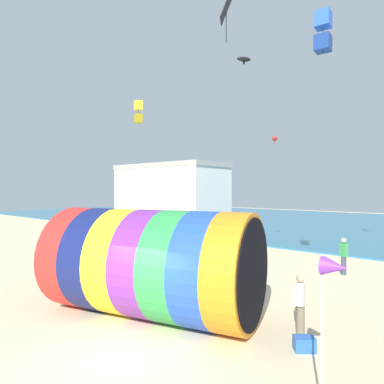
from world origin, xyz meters
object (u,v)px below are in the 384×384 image
(kite_handler, at_px, (300,303))
(beach_flag, at_px, (333,274))
(kite_red_parafoil, at_px, (275,139))
(kite_black_diamond, at_px, (226,8))
(kite_blue_box, at_px, (323,32))
(kite_yellow_box, at_px, (138,112))
(giant_inflatable_tube, at_px, (152,263))
(bystander_near_water, at_px, (344,256))
(kite_black_parafoil, at_px, (244,59))
(cooler_box, at_px, (304,344))

(kite_handler, distance_m, beach_flag, 3.96)
(kite_red_parafoil, bearing_deg, kite_black_diamond, -74.04)
(kite_black_diamond, distance_m, beach_flag, 11.82)
(kite_handler, relative_size, kite_black_diamond, 0.85)
(kite_black_diamond, xyz_separation_m, kite_blue_box, (3.39, 1.38, -1.50))
(kite_red_parafoil, relative_size, kite_yellow_box, 0.90)
(giant_inflatable_tube, relative_size, kite_black_diamond, 3.71)
(kite_blue_box, distance_m, bystander_near_water, 10.08)
(kite_blue_box, height_order, bystander_near_water, kite_blue_box)
(kite_black_diamond, distance_m, kite_yellow_box, 6.72)
(kite_handler, height_order, bystander_near_water, bystander_near_water)
(kite_red_parafoil, bearing_deg, beach_flag, -59.49)
(kite_yellow_box, distance_m, kite_black_parafoil, 9.49)
(giant_inflatable_tube, height_order, kite_black_parafoil, kite_black_parafoil)
(giant_inflatable_tube, distance_m, cooler_box, 5.02)
(bystander_near_water, bearing_deg, kite_yellow_box, -147.95)
(kite_blue_box, bearing_deg, kite_yellow_box, -173.65)
(kite_yellow_box, relative_size, kite_blue_box, 0.78)
(kite_black_diamond, bearing_deg, cooler_box, -33.59)
(kite_yellow_box, bearing_deg, beach_flag, -24.88)
(kite_black_parafoil, height_order, cooler_box, kite_black_parafoil)
(beach_flag, relative_size, cooler_box, 5.57)
(kite_black_parafoil, relative_size, cooler_box, 1.97)
(bystander_near_water, bearing_deg, beach_flag, -74.26)
(kite_black_diamond, relative_size, kite_blue_box, 1.28)
(kite_black_diamond, relative_size, beach_flag, 0.69)
(beach_flag, bearing_deg, giant_inflatable_tube, 168.78)
(bystander_near_water, bearing_deg, kite_red_parafoil, 145.80)
(kite_blue_box, relative_size, beach_flag, 0.54)
(kite_red_parafoil, xyz_separation_m, cooler_box, (7.25, -12.58, -7.31))
(giant_inflatable_tube, xyz_separation_m, kite_blue_box, (3.56, 5.27, 8.23))
(beach_flag, bearing_deg, kite_blue_box, 111.24)
(kite_handler, bearing_deg, cooler_box, -61.59)
(kite_handler, distance_m, kite_black_diamond, 11.51)
(kite_handler, distance_m, kite_red_parafoil, 15.01)
(kite_black_diamond, height_order, beach_flag, kite_black_diamond)
(kite_handler, bearing_deg, kite_blue_box, 100.24)
(kite_handler, bearing_deg, bystander_near_water, 98.50)
(kite_yellow_box, height_order, kite_blue_box, kite_blue_box)
(kite_blue_box, bearing_deg, cooler_box, -75.58)
(bystander_near_water, relative_size, beach_flag, 0.61)
(kite_red_parafoil, height_order, beach_flag, kite_red_parafoil)
(kite_black_diamond, xyz_separation_m, bystander_near_water, (2.84, 5.79, -10.54))
(bystander_near_water, bearing_deg, kite_black_parafoil, 159.93)
(kite_handler, xyz_separation_m, kite_black_parafoil, (-8.46, 10.52, 12.04))
(kite_black_diamond, bearing_deg, giant_inflatable_tube, -92.53)
(kite_yellow_box, relative_size, kite_black_parafoil, 1.19)
(kite_black_diamond, distance_m, bystander_near_water, 12.36)
(giant_inflatable_tube, relative_size, bystander_near_water, 4.18)
(kite_red_parafoil, height_order, bystander_near_water, kite_red_parafoil)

